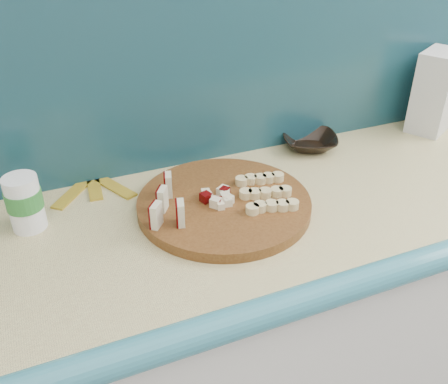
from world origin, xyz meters
TOP-DOWN VIEW (x-y plane):
  - kitchen_counter at (0.10, 1.50)m, footprint 2.20×0.63m
  - backsplash at (0.10, 1.79)m, footprint 2.20×0.02m
  - cutting_board at (-0.05, 1.53)m, footprint 0.48×0.48m
  - apple_wedges at (-0.19, 1.53)m, footprint 0.09×0.16m
  - apple_chunks at (-0.08, 1.54)m, footprint 0.07×0.07m
  - banana_slices at (0.05, 1.51)m, footprint 0.15×0.17m
  - brown_bowl at (0.30, 1.73)m, footprint 0.20×0.20m
  - flour_bag at (0.70, 1.70)m, footprint 0.17×0.15m
  - canister at (-0.47, 1.63)m, footprint 0.08×0.08m
  - banana_peel at (-0.31, 1.74)m, footprint 0.20×0.17m

SIDE VIEW (x-z plane):
  - kitchen_counter at x=0.10m, z-range 0.00..0.91m
  - banana_peel at x=-0.31m, z-range 0.91..0.92m
  - cutting_board at x=-0.05m, z-range 0.91..0.94m
  - brown_bowl at x=0.30m, z-range 0.91..0.95m
  - banana_slices at x=0.05m, z-range 0.94..0.95m
  - apple_chunks at x=-0.08m, z-range 0.94..0.96m
  - apple_wedges at x=-0.19m, z-range 0.94..0.99m
  - canister at x=-0.47m, z-range 0.91..1.04m
  - flour_bag at x=0.70m, z-range 0.91..1.15m
  - backsplash at x=0.10m, z-range 0.91..1.41m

